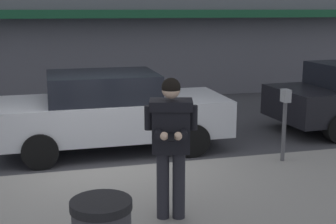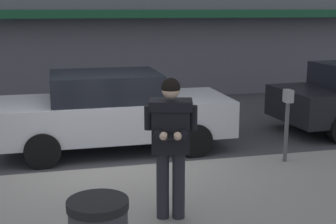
{
  "view_description": "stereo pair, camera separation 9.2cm",
  "coord_description": "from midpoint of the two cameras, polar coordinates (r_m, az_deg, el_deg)",
  "views": [
    {
      "loc": [
        -0.87,
        -7.68,
        2.75
      ],
      "look_at": [
        0.55,
        -2.18,
        1.49
      ],
      "focal_mm": 50.0,
      "sensor_mm": 36.0,
      "label": 1
    },
    {
      "loc": [
        -0.79,
        -7.7,
        2.75
      ],
      "look_at": [
        0.55,
        -2.18,
        1.49
      ],
      "focal_mm": 50.0,
      "sensor_mm": 36.0,
      "label": 2
    }
  ],
  "objects": [
    {
      "name": "ground_plane",
      "position": [
        8.2,
        -7.02,
        -7.18
      ],
      "size": [
        80.0,
        80.0,
        0.0
      ],
      "primitive_type": "plane",
      "color": "#3D3D42"
    },
    {
      "name": "curb_paint_line",
      "position": [
        8.41,
        -0.24,
        -6.56
      ],
      "size": [
        28.0,
        0.12,
        0.01
      ],
      "primitive_type": "cube",
      "color": "silver",
      "rests_on": "ground"
    },
    {
      "name": "parked_sedan_mid",
      "position": [
        9.26,
        -6.44,
        0.21
      ],
      "size": [
        4.5,
        1.94,
        1.54
      ],
      "color": "silver",
      "rests_on": "ground"
    },
    {
      "name": "man_texting_on_phone",
      "position": [
        5.72,
        0.8,
        -2.66
      ],
      "size": [
        0.63,
        0.64,
        1.81
      ],
      "color": "#23232B",
      "rests_on": "sidewalk"
    },
    {
      "name": "parking_meter",
      "position": [
        8.26,
        14.64,
        -0.35
      ],
      "size": [
        0.12,
        0.18,
        1.27
      ],
      "color": "#4C4C51",
      "rests_on": "sidewalk"
    }
  ]
}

